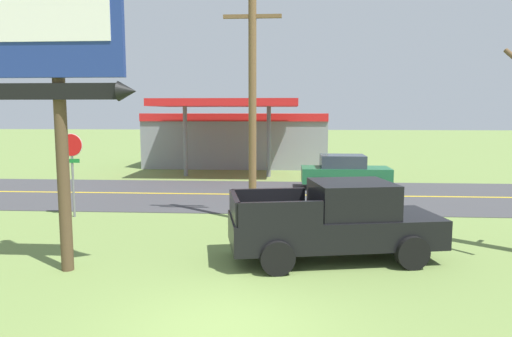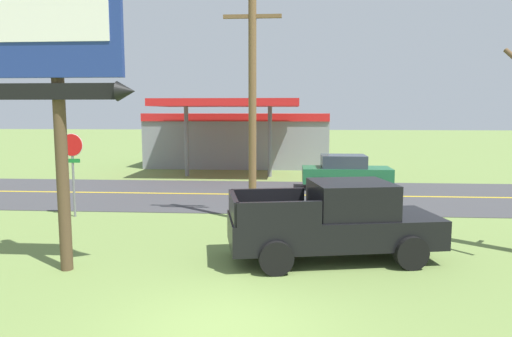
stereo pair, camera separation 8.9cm
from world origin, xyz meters
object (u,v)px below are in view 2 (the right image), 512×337
object	(u,v)px
motel_sign	(56,58)
gas_station	(239,137)
pickup_black_parked_on_lawn	(336,222)
car_green_near_lane	(346,172)
stop_sign	(72,160)
utility_pole	(252,92)

from	to	relation	value
motel_sign	gas_station	size ratio (longest dim) A/B	0.58
gas_station	pickup_black_parked_on_lawn	size ratio (longest dim) A/B	2.19
pickup_black_parked_on_lawn	car_green_near_lane	world-z (taller)	pickup_black_parked_on_lawn
motel_sign	pickup_black_parked_on_lawn	world-z (taller)	motel_sign
stop_sign	car_green_near_lane	bearing A→B (deg)	33.62
stop_sign	gas_station	size ratio (longest dim) A/B	0.25
car_green_near_lane	motel_sign	bearing A→B (deg)	-122.25
gas_station	car_green_near_lane	world-z (taller)	gas_station
car_green_near_lane	pickup_black_parked_on_lawn	bearing A→B (deg)	-97.86
motel_sign	gas_station	distance (m)	22.27
motel_sign	utility_pole	xyz separation A→B (m)	(3.91, 5.29, -0.53)
utility_pole	gas_station	world-z (taller)	utility_pole
gas_station	car_green_near_lane	distance (m)	11.51
motel_sign	car_green_near_lane	bearing A→B (deg)	57.75
stop_sign	car_green_near_lane	world-z (taller)	stop_sign
motel_sign	gas_station	bearing A→B (deg)	85.83
utility_pole	gas_station	xyz separation A→B (m)	(-2.30, 16.74, -2.39)
motel_sign	pickup_black_parked_on_lawn	bearing A→B (deg)	12.65
motel_sign	car_green_near_lane	distance (m)	15.22
stop_sign	car_green_near_lane	size ratio (longest dim) A/B	0.70
gas_station	car_green_near_lane	xyz separation A→B (m)	(6.23, -9.61, -1.11)
stop_sign	utility_pole	distance (m)	6.76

